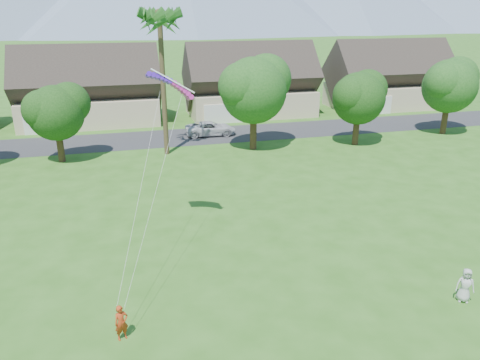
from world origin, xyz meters
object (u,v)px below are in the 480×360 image
object	(u,v)px
parafoil_kite	(171,82)
kite_flyer	(121,323)
parked_car	(211,128)
watcher	(465,285)

from	to	relation	value
parafoil_kite	kite_flyer	bearing A→B (deg)	-104.71
kite_flyer	parked_car	distance (m)	32.06
watcher	parafoil_kite	bearing A→B (deg)	166.96
watcher	parafoil_kite	size ratio (longest dim) A/B	0.59
parked_car	parafoil_kite	bearing A→B (deg)	166.21
watcher	kite_flyer	bearing A→B (deg)	-156.83
kite_flyer	parked_car	bearing A→B (deg)	52.60
watcher	parked_car	distance (m)	32.22
parked_car	parafoil_kite	world-z (taller)	parafoil_kite
kite_flyer	watcher	bearing A→B (deg)	-24.59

